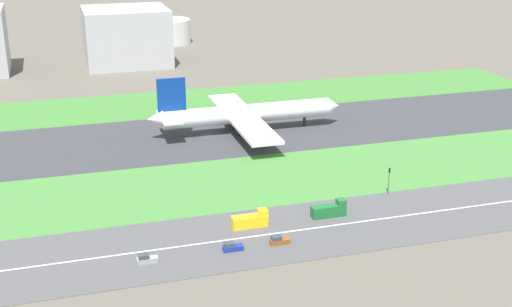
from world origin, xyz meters
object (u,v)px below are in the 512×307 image
(traffic_light, at_px, (389,179))
(fuel_tank_west, at_px, (116,31))
(truck_2, at_px, (251,220))
(car_1, at_px, (146,259))
(airliner, at_px, (243,114))
(truck_0, at_px, (329,210))
(car_3, at_px, (279,240))
(car_4, at_px, (232,247))
(fuel_tank_centre, at_px, (168,31))
(hangar_building, at_px, (127,36))

(traffic_light, bearing_deg, fuel_tank_west, 102.06)
(truck_2, bearing_deg, car_1, -158.69)
(car_1, xyz_separation_m, traffic_light, (64.88, 17.99, 3.37))
(airliner, height_order, truck_0, airliner)
(car_3, height_order, car_1, same)
(traffic_light, height_order, fuel_tank_west, fuel_tank_west)
(truck_0, relative_size, car_4, 1.91)
(car_1, distance_m, fuel_tank_centre, 241.37)
(truck_0, bearing_deg, car_4, -159.53)
(car_4, xyz_separation_m, truck_2, (7.16, 10.00, 0.75))
(truck_2, xyz_separation_m, traffic_light, (39.25, 7.99, 2.62))
(fuel_tank_west, bearing_deg, car_1, -94.37)
(truck_0, xyz_separation_m, car_3, (-16.12, -10.00, -0.75))
(fuel_tank_centre, bearing_deg, car_1, -100.84)
(car_1, distance_m, fuel_tank_west, 237.79)
(airliner, height_order, hangar_building, hangar_building)
(car_4, bearing_deg, hangar_building, -90.11)
(truck_0, relative_size, car_3, 1.91)
(car_4, distance_m, traffic_light, 49.89)
(truck_0, xyz_separation_m, traffic_light, (19.62, 7.99, 2.62))
(traffic_light, bearing_deg, hangar_building, 104.82)
(truck_2, xyz_separation_m, fuel_tank_west, (-7.54, 227.00, 6.32))
(hangar_building, bearing_deg, car_1, -95.60)
(hangar_building, xyz_separation_m, fuel_tank_west, (-0.74, 45.00, -4.91))
(truck_0, height_order, car_4, truck_0)
(car_3, height_order, fuel_tank_centre, fuel_tank_centre)
(truck_2, distance_m, fuel_tank_centre, 227.91)
(airliner, bearing_deg, traffic_light, -69.94)
(fuel_tank_west, bearing_deg, car_3, -87.33)
(airliner, relative_size, fuel_tank_centre, 2.67)
(truck_0, relative_size, fuel_tank_centre, 0.34)
(truck_0, distance_m, fuel_tank_centre, 227.05)
(airliner, height_order, car_3, airliner)
(car_1, height_order, traffic_light, traffic_light)
(car_4, height_order, traffic_light, traffic_light)
(hangar_building, height_order, fuel_tank_west, hangar_building)
(car_1, relative_size, hangar_building, 0.12)
(airliner, bearing_deg, truck_0, -88.07)
(truck_2, bearing_deg, fuel_tank_west, 91.90)
(fuel_tank_centre, bearing_deg, car_3, -93.92)
(fuel_tank_centre, bearing_deg, traffic_light, -84.91)
(traffic_light, xyz_separation_m, hangar_building, (-46.05, 174.01, 8.61))
(truck_0, xyz_separation_m, car_4, (-26.79, -10.00, -0.75))
(traffic_light, bearing_deg, truck_2, -168.49)
(fuel_tank_west, bearing_deg, fuel_tank_centre, 0.00)
(airliner, height_order, car_1, airliner)
(car_4, bearing_deg, car_1, 0.00)
(truck_0, bearing_deg, hangar_building, 98.26)
(truck_0, xyz_separation_m, hangar_building, (-26.43, 182.00, 11.23))
(truck_0, distance_m, car_3, 18.98)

